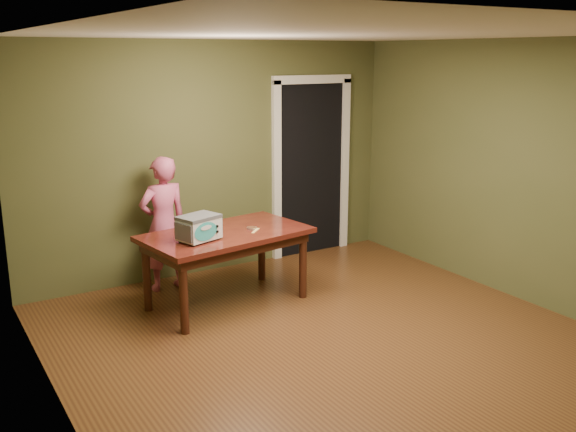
{
  "coord_description": "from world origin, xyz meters",
  "views": [
    {
      "loc": [
        -3.02,
        -4.04,
        2.45
      ],
      "look_at": [
        0.06,
        1.0,
        0.95
      ],
      "focal_mm": 40.0,
      "sensor_mm": 36.0,
      "label": 1
    }
  ],
  "objects": [
    {
      "name": "child",
      "position": [
        -0.75,
        2.19,
        0.71
      ],
      "size": [
        0.54,
        0.38,
        1.43
      ],
      "primitive_type": "imported",
      "rotation": [
        0.0,
        0.0,
        3.21
      ],
      "color": "#C04F73",
      "rests_on": "floor"
    },
    {
      "name": "floor",
      "position": [
        0.0,
        0.0,
        0.0
      ],
      "size": [
        5.0,
        5.0,
        0.0
      ],
      "primitive_type": "plane",
      "color": "brown",
      "rests_on": "ground"
    },
    {
      "name": "baking_pan",
      "position": [
        -0.12,
        1.4,
        0.76
      ],
      "size": [
        0.1,
        0.1,
        0.02
      ],
      "color": "silver",
      "rests_on": "dining_table"
    },
    {
      "name": "dining_table",
      "position": [
        -0.38,
        1.45,
        0.65
      ],
      "size": [
        1.71,
        1.11,
        0.75
      ],
      "rotation": [
        0.0,
        0.0,
        0.14
      ],
      "color": "#3D120D",
      "rests_on": "floor"
    },
    {
      "name": "spatula",
      "position": [
        -0.12,
        1.32,
        0.75
      ],
      "size": [
        0.15,
        0.14,
        0.01
      ],
      "primitive_type": "cube",
      "rotation": [
        0.0,
        0.0,
        0.75
      ],
      "color": "#FFD26E",
      "rests_on": "dining_table"
    },
    {
      "name": "toy_oven",
      "position": [
        -0.72,
        1.31,
        0.88
      ],
      "size": [
        0.45,
        0.36,
        0.24
      ],
      "rotation": [
        0.0,
        0.0,
        0.31
      ],
      "color": "#4C4F54",
      "rests_on": "dining_table"
    },
    {
      "name": "room_shell",
      "position": [
        0.0,
        0.0,
        1.71
      ],
      "size": [
        4.52,
        5.02,
        2.61
      ],
      "color": "#4B4E29",
      "rests_on": "ground"
    },
    {
      "name": "doorway",
      "position": [
        1.3,
        2.78,
        1.06
      ],
      "size": [
        1.1,
        0.66,
        2.25
      ],
      "color": "black",
      "rests_on": "ground"
    }
  ]
}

